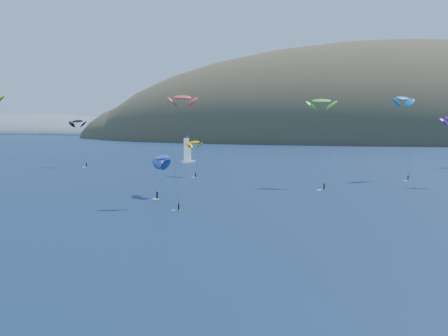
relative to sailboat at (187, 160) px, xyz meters
name	(u,v)px	position (x,y,z in m)	size (l,w,h in m)	color
island	(408,152)	(99.83, 345.49, -11.73)	(730.00, 300.00, 210.00)	#3D3526
headland	(56,135)	(-384.83, 533.21, -4.35)	(460.00, 250.00, 60.00)	slate
sailboat	(187,160)	(0.00, 0.00, 0.00)	(10.47, 9.63, 12.50)	white
kitesurfer_1	(194,142)	(24.24, -62.56, 10.52)	(7.52, 8.42, 13.45)	#91D017
kitesurfer_3	(321,101)	(69.68, -83.40, 23.55)	(8.75, 13.14, 26.95)	#91D017
kitesurfer_4	(403,99)	(92.40, -56.76, 24.96)	(9.01, 9.51, 28.50)	#91D017
kitesurfer_9	(182,98)	(44.87, -132.59, 23.13)	(7.01, 10.94, 25.99)	#91D017
kitesurfer_10	(162,158)	(34.05, -117.91, 8.70)	(9.59, 13.26, 12.43)	#91D017
kitesurfer_12	(78,121)	(-34.77, -35.55, 17.58)	(9.92, 5.19, 20.89)	#91D017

